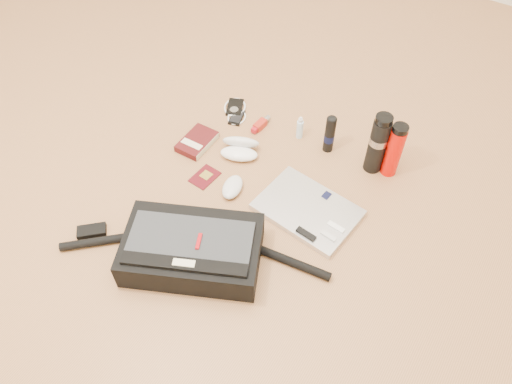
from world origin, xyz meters
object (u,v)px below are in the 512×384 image
at_px(thermos_black, 378,144).
at_px(thermos_red, 394,150).
at_px(book, 197,142).
at_px(laptop, 308,210).
at_px(messenger_bag, 192,249).

relative_size(thermos_black, thermos_red, 1.11).
bearing_deg(book, thermos_black, 21.00).
xyz_separation_m(book, thermos_red, (0.74, 0.29, 0.11)).
height_order(laptop, thermos_red, thermos_red).
bearing_deg(thermos_red, laptop, -116.32).
xyz_separation_m(laptop, book, (-0.56, 0.07, 0.00)).
distance_m(messenger_bag, book, 0.57).
bearing_deg(messenger_bag, book, 100.07).
distance_m(laptop, book, 0.57).
height_order(messenger_bag, book, messenger_bag).
height_order(book, thermos_red, thermos_red).
distance_m(book, thermos_red, 0.80).
relative_size(laptop, thermos_black, 1.43).
relative_size(laptop, thermos_red, 1.59).
height_order(laptop, book, laptop).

